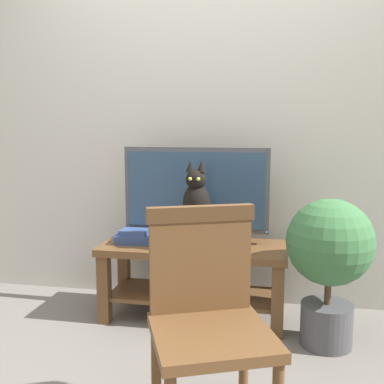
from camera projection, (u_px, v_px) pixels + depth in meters
ground_plane at (187, 366)px, 2.29m from camera, size 12.00×12.00×0.00m
back_wall at (216, 94)px, 3.05m from camera, size 7.00×0.12×2.80m
tv_stand at (194, 266)px, 2.84m from camera, size 1.13×0.46×0.47m
tv at (196, 193)px, 2.85m from camera, size 0.91×0.20×0.59m
media_box at (197, 242)px, 2.73m from camera, size 0.35×0.25×0.08m
cat at (197, 208)px, 2.69m from camera, size 0.19×0.29×0.45m
wooden_chair at (207, 308)px, 1.72m from camera, size 0.55×0.56×0.88m
book_stack at (134, 237)px, 2.86m from camera, size 0.24×0.18×0.08m
potted_plant at (329, 256)px, 2.44m from camera, size 0.46×0.46×0.81m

